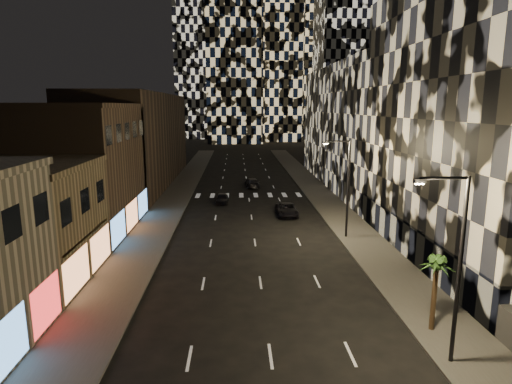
{
  "coord_description": "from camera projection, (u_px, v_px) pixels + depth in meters",
  "views": [
    {
      "loc": [
        -1.58,
        -8.07,
        12.14
      ],
      "look_at": [
        -0.2,
        22.4,
        6.0
      ],
      "focal_mm": 30.0,
      "sensor_mm": 36.0,
      "label": 1
    }
  ],
  "objects": [
    {
      "name": "retail_brown",
      "position": [
        77.0,
        171.0,
        41.24
      ],
      "size": [
        10.0,
        15.0,
        12.0
      ],
      "primitive_type": "cube",
      "color": "#4E3C2C",
      "rests_on": "ground"
    },
    {
      "name": "midrise_filler_right",
      "position": [
        378.0,
        127.0,
        65.31
      ],
      "size": [
        16.0,
        40.0,
        18.0
      ],
      "primitive_type": "cube",
      "color": "#232326",
      "rests_on": "ground"
    },
    {
      "name": "retail_filler_left",
      "position": [
        138.0,
        139.0,
        67.0
      ],
      "size": [
        10.0,
        40.0,
        14.0
      ],
      "primitive_type": "cube",
      "color": "#4E3C2C",
      "rests_on": "ground"
    },
    {
      "name": "car_dark_midlane",
      "position": [
        222.0,
        198.0,
        54.27
      ],
      "size": [
        1.6,
        3.76,
        1.27
      ],
      "primitive_type": "imported",
      "rotation": [
        0.0,
        0.0,
        -0.03
      ],
      "color": "black",
      "rests_on": "ground"
    },
    {
      "name": "curb_left",
      "position": [
        191.0,
        195.0,
        58.98
      ],
      "size": [
        0.2,
        120.0,
        0.15
      ],
      "primitive_type": "cube",
      "color": "#4C4C47",
      "rests_on": "ground"
    },
    {
      "name": "sidewalk_right",
      "position": [
        320.0,
        194.0,
        59.77
      ],
      "size": [
        4.0,
        120.0,
        0.15
      ],
      "primitive_type": "cube",
      "color": "#47443F",
      "rests_on": "ground"
    },
    {
      "name": "sidewalk_left",
      "position": [
        176.0,
        195.0,
        58.88
      ],
      "size": [
        4.0,
        120.0,
        0.15
      ],
      "primitive_type": "cube",
      "color": "#47443F",
      "rests_on": "ground"
    },
    {
      "name": "streetlight_near",
      "position": [
        456.0,
        258.0,
        19.48
      ],
      "size": [
        2.55,
        0.25,
        9.0
      ],
      "color": "black",
      "rests_on": "sidewalk_right"
    },
    {
      "name": "car_dark_oncoming",
      "position": [
        252.0,
        183.0,
        65.06
      ],
      "size": [
        2.25,
        4.85,
        1.37
      ],
      "primitive_type": "imported",
      "rotation": [
        0.0,
        0.0,
        3.21
      ],
      "color": "black",
      "rests_on": "ground"
    },
    {
      "name": "curb_right",
      "position": [
        305.0,
        194.0,
        59.68
      ],
      "size": [
        0.2,
        120.0,
        0.15
      ],
      "primitive_type": "cube",
      "color": "#4C4C47",
      "rests_on": "ground"
    },
    {
      "name": "midrise_base",
      "position": [
        409.0,
        240.0,
        34.62
      ],
      "size": [
        0.6,
        25.0,
        3.0
      ],
      "primitive_type": "cube",
      "color": "#383838",
      "rests_on": "ground"
    },
    {
      "name": "palm_tree",
      "position": [
        436.0,
        269.0,
        22.75
      ],
      "size": [
        2.12,
        2.16,
        4.22
      ],
      "color": "#47331E",
      "rests_on": "sidewalk_right"
    },
    {
      "name": "retail_tan",
      "position": [
        13.0,
        227.0,
        29.4
      ],
      "size": [
        10.0,
        10.0,
        8.0
      ],
      "primitive_type": "cube",
      "color": "#806B4D",
      "rests_on": "ground"
    },
    {
      "name": "streetlight_far",
      "position": [
        346.0,
        182.0,
        39.07
      ],
      "size": [
        2.55,
        0.25,
        9.0
      ],
      "color": "black",
      "rests_on": "sidewalk_right"
    },
    {
      "name": "car_dark_rightlane",
      "position": [
        287.0,
        210.0,
        48.15
      ],
      "size": [
        2.28,
        4.88,
        1.35
      ],
      "primitive_type": "imported",
      "rotation": [
        0.0,
        0.0,
        0.01
      ],
      "color": "black",
      "rests_on": "ground"
    }
  ]
}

